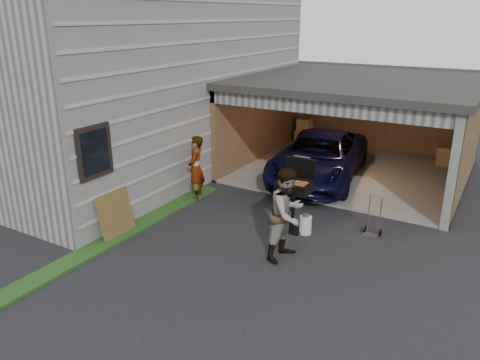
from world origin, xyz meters
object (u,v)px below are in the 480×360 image
Objects in this scene: minivan at (319,159)px; man at (288,214)px; bbq_grill at (294,189)px; woman at (196,168)px; hand_truck at (372,227)px; propane_tank at (305,225)px; plywood_panel at (116,215)px.

man reaches higher than minivan.
bbq_grill is at bearing 29.15° from man.
man is at bearing 42.57° from woman.
woman is 4.70m from hand_truck.
bbq_grill reaches higher than minivan.
hand_truck is (2.39, -2.78, -0.49)m from minivan.
propane_tank is at bearing 60.50° from woman.
woman is 1.84× the size of hand_truck.
propane_tank is 0.40× the size of plywood_panel.
minivan is at bearing 102.33° from bbq_grill.
plywood_panel is at bearing -147.98° from propane_tank.
man is 2.03× the size of hand_truck.
minivan is 3.76m from woman.
bbq_grill is 1.77× the size of hand_truck.
plywood_panel is (-3.66, -1.04, -0.44)m from man.
man is (3.42, -1.67, 0.09)m from woman.
plywood_panel reaches higher than propane_tank.
minivan is at bearing 134.86° from hand_truck.
minivan is 11.73× the size of propane_tank.
hand_truck is (4.65, 0.23, -0.68)m from woman.
bbq_grill is 4.00m from plywood_panel.
propane_tank is (0.33, -0.06, -0.78)m from bbq_grill.
bbq_grill is (3.00, -0.42, 0.12)m from woman.
plywood_panel is at bearing -26.50° from woman.
minivan is 3.70m from hand_truck.
plywood_panel reaches higher than hand_truck.
bbq_grill is 0.85m from propane_tank.
bbq_grill is 4.02× the size of propane_tank.
minivan is 2.81× the size of woman.
woman is 0.91× the size of man.
hand_truck is at bearing -22.24° from man.
man is 3.83m from plywood_panel.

